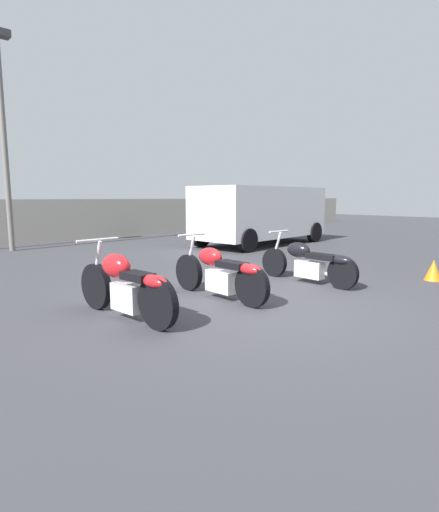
% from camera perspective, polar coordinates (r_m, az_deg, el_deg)
% --- Properties ---
extents(ground_plane, '(60.00, 60.00, 0.00)m').
position_cam_1_polar(ground_plane, '(6.07, 4.85, -6.84)').
color(ground_plane, '#38383D').
extents(fence_back, '(40.00, 0.04, 1.52)m').
position_cam_1_polar(fence_back, '(15.28, -26.35, 4.41)').
color(fence_back, '#9E998E').
rests_on(fence_back, ground_plane).
extents(light_pole_right, '(0.70, 0.35, 6.25)m').
position_cam_1_polar(light_pole_right, '(13.60, -28.58, 16.64)').
color(light_pole_right, slate).
rests_on(light_pole_right, ground_plane).
extents(motorcycle_slot_0, '(0.64, 2.04, 1.02)m').
position_cam_1_polar(motorcycle_slot_0, '(5.37, -13.29, -4.15)').
color(motorcycle_slot_0, black).
rests_on(motorcycle_slot_0, ground_plane).
extents(motorcycle_slot_1, '(0.57, 2.10, 0.99)m').
position_cam_1_polar(motorcycle_slot_1, '(6.29, 0.07, -2.43)').
color(motorcycle_slot_1, black).
rests_on(motorcycle_slot_1, ground_plane).
extents(motorcycle_slot_2, '(0.56, 2.13, 0.94)m').
position_cam_1_polar(motorcycle_slot_2, '(7.63, 12.66, -0.89)').
color(motorcycle_slot_2, black).
rests_on(motorcycle_slot_2, ground_plane).
extents(parked_van, '(5.12, 2.47, 1.93)m').
position_cam_1_polar(parked_van, '(13.65, 5.96, 6.22)').
color(parked_van, white).
rests_on(parked_van, ground_plane).
extents(traffic_cone_near, '(0.31, 0.31, 0.40)m').
position_cam_1_polar(traffic_cone_near, '(8.73, 28.23, -1.79)').
color(traffic_cone_near, orange).
rests_on(traffic_cone_near, ground_plane).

